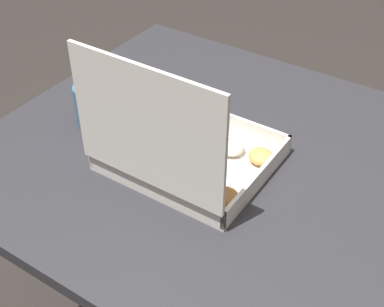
{
  "coord_description": "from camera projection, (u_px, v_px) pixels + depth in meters",
  "views": [
    {
      "loc": [
        -0.45,
        0.79,
        1.45
      ],
      "look_at": [
        0.04,
        0.05,
        0.74
      ],
      "focal_mm": 50.0,
      "sensor_mm": 36.0,
      "label": 1
    }
  ],
  "objects": [
    {
      "name": "dining_table",
      "position": [
        220.0,
        189.0,
        1.23
      ],
      "size": [
        1.01,
        0.89,
        0.72
      ],
      "color": "#2D2D33",
      "rests_on": "ground_plane"
    },
    {
      "name": "donut_box",
      "position": [
        182.0,
        149.0,
        1.08
      ],
      "size": [
        0.33,
        0.29,
        0.3
      ],
      "color": "silver",
      "rests_on": "dining_table"
    },
    {
      "name": "coffee_mug",
      "position": [
        92.0,
        105.0,
        1.22
      ],
      "size": [
        0.08,
        0.08,
        0.1
      ],
      "color": "teal",
      "rests_on": "dining_table"
    }
  ]
}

